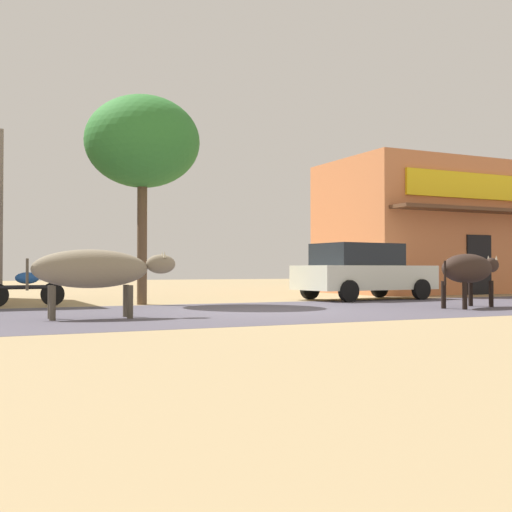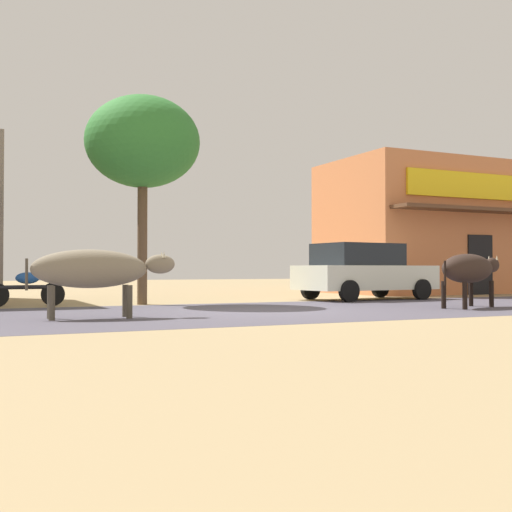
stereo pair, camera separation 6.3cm
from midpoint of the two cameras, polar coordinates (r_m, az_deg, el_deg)
The scene contains 8 objects.
ground at distance 13.92m, azimuth 0.89°, elevation -4.85°, with size 80.00×80.00×0.00m, color #A0885F.
asphalt_road at distance 13.92m, azimuth 0.89°, elevation -4.85°, with size 72.00×6.46×0.00m, color #4D4854.
storefront_right_club at distance 26.04m, azimuth 15.44°, elevation 2.31°, with size 8.36×5.70×4.90m.
roadside_tree at distance 16.94m, azimuth -10.06°, elevation 9.78°, with size 2.90×2.90×5.29m.
parked_hatchback_car at distance 19.30m, azimuth 9.27°, elevation -1.30°, with size 4.29×2.29×1.64m.
parked_motorcycle at distance 16.51m, azimuth -19.65°, elevation -2.61°, with size 1.85×0.26×1.03m.
cow_near_brown at distance 12.11m, azimuth -14.14°, elevation -1.15°, with size 2.68×0.79×1.25m.
cow_far_dark at distance 15.86m, azimuth 18.10°, elevation -1.09°, with size 2.61×1.42×1.25m.
Camera 1 is at (-6.17, -12.45, 0.90)m, focal length 45.50 mm.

